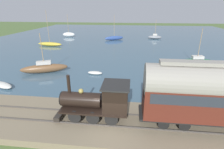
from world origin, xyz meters
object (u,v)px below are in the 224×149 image
at_px(sailboat_yellow, 50,44).
at_px(sailboat_green, 197,62).
at_px(sailboat_gray, 155,37).
at_px(rowboat_off_pier, 95,73).
at_px(sailboat_brown, 44,68).
at_px(sailboat_white, 69,34).
at_px(steam_locomotive, 101,100).
at_px(sailboat_blue, 114,38).
at_px(rowboat_far_out, 3,85).

distance_m(sailboat_yellow, sailboat_green, 31.56).
height_order(sailboat_gray, rowboat_off_pier, sailboat_gray).
distance_m(sailboat_brown, rowboat_off_pier, 7.06).
distance_m(sailboat_yellow, sailboat_white, 14.04).
height_order(sailboat_gray, sailboat_brown, sailboat_gray).
relative_size(steam_locomotive, sailboat_white, 0.81).
bearing_deg(sailboat_gray, rowboat_off_pier, 160.85).
bearing_deg(sailboat_brown, steam_locomotive, -160.11).
height_order(steam_locomotive, rowboat_off_pier, steam_locomotive).
relative_size(sailboat_blue, sailboat_yellow, 0.84).
bearing_deg(sailboat_blue, sailboat_yellow, 96.36).
xyz_separation_m(sailboat_gray, rowboat_far_out, (-35.74, 20.68, -0.30)).
height_order(rowboat_far_out, rowboat_off_pier, rowboat_far_out).
relative_size(steam_locomotive, sailboat_blue, 0.81).
distance_m(sailboat_white, rowboat_off_pier, 34.68).
relative_size(sailboat_white, rowboat_off_pier, 3.28).
distance_m(sailboat_blue, sailboat_yellow, 17.26).
bearing_deg(sailboat_green, sailboat_yellow, 63.80).
xyz_separation_m(steam_locomotive, sailboat_yellow, (27.98, 17.19, -1.70)).
bearing_deg(sailboat_brown, sailboat_gray, -53.67).
relative_size(sailboat_gray, sailboat_yellow, 0.68).
relative_size(steam_locomotive, rowboat_off_pier, 2.67).
height_order(steam_locomotive, sailboat_blue, sailboat_blue).
distance_m(steam_locomotive, sailboat_blue, 37.95).
bearing_deg(sailboat_brown, sailboat_yellow, 0.17).
xyz_separation_m(sailboat_blue, sailboat_brown, (-27.25, 6.77, 0.07)).
distance_m(sailboat_brown, rowboat_far_out, 5.69).
distance_m(sailboat_blue, rowboat_far_out, 33.66).
relative_size(sailboat_blue, rowboat_off_pier, 3.31).
height_order(sailboat_brown, rowboat_off_pier, sailboat_brown).
height_order(steam_locomotive, sailboat_brown, sailboat_brown).
xyz_separation_m(steam_locomotive, rowboat_off_pier, (10.69, 2.72, -1.98)).
bearing_deg(sailboat_green, sailboat_white, 44.64).
xyz_separation_m(sailboat_yellow, sailboat_green, (-11.64, -29.33, 0.13)).
bearing_deg(sailboat_brown, sailboat_green, -98.09).
distance_m(steam_locomotive, sailboat_gray, 42.06).
bearing_deg(sailboat_white, sailboat_yellow, 179.47).
relative_size(sailboat_yellow, sailboat_white, 1.19).
bearing_deg(sailboat_gray, rowboat_far_out, 150.96).
relative_size(steam_locomotive, rowboat_far_out, 1.70).
bearing_deg(sailboat_gray, sailboat_green, -170.57).
distance_m(steam_locomotive, rowboat_far_out, 13.50).
xyz_separation_m(sailboat_brown, rowboat_far_out, (-5.12, 2.44, -0.40)).
distance_m(sailboat_blue, sailboat_white, 15.19).
relative_size(sailboat_gray, sailboat_brown, 0.87).
bearing_deg(sailboat_gray, sailboat_yellow, 118.21).
bearing_deg(rowboat_off_pier, sailboat_gray, -15.49).
distance_m(sailboat_gray, sailboat_yellow, 28.85).
height_order(sailboat_green, sailboat_white, sailboat_white).
bearing_deg(rowboat_off_pier, sailboat_yellow, 44.59).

